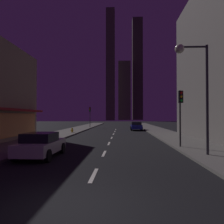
{
  "coord_description": "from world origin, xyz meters",
  "views": [
    {
      "loc": [
        1.16,
        -5.73,
        2.4
      ],
      "look_at": [
        0.0,
        19.5,
        2.9
      ],
      "focal_mm": 35.21,
      "sensor_mm": 36.0,
      "label": 1
    }
  ],
  "objects_px": {
    "car_parked_near": "(41,145)",
    "car_parked_far": "(136,126)",
    "fire_hydrant_far_left": "(72,130)",
    "traffic_light_far_left": "(90,113)",
    "traffic_light_near_right": "(181,106)",
    "street_lamp_right": "(193,72)"
  },
  "relations": [
    {
      "from": "car_parked_near",
      "to": "fire_hydrant_far_left",
      "type": "bearing_deg",
      "value": 97.26
    },
    {
      "from": "traffic_light_near_right",
      "to": "traffic_light_far_left",
      "type": "distance_m",
      "value": 30.78
    },
    {
      "from": "car_parked_near",
      "to": "fire_hydrant_far_left",
      "type": "height_order",
      "value": "car_parked_near"
    },
    {
      "from": "traffic_light_far_left",
      "to": "street_lamp_right",
      "type": "bearing_deg",
      "value": -71.23
    },
    {
      "from": "fire_hydrant_far_left",
      "to": "street_lamp_right",
      "type": "height_order",
      "value": "street_lamp_right"
    },
    {
      "from": "traffic_light_far_left",
      "to": "street_lamp_right",
      "type": "distance_m",
      "value": 33.87
    },
    {
      "from": "street_lamp_right",
      "to": "car_parked_near",
      "type": "bearing_deg",
      "value": -176.72
    },
    {
      "from": "car_parked_far",
      "to": "fire_hydrant_far_left",
      "type": "relative_size",
      "value": 6.48
    },
    {
      "from": "fire_hydrant_far_left",
      "to": "traffic_light_far_left",
      "type": "relative_size",
      "value": 0.16
    },
    {
      "from": "fire_hydrant_far_left",
      "to": "traffic_light_far_left",
      "type": "distance_m",
      "value": 14.73
    },
    {
      "from": "traffic_light_far_left",
      "to": "street_lamp_right",
      "type": "height_order",
      "value": "street_lamp_right"
    },
    {
      "from": "fire_hydrant_far_left",
      "to": "traffic_light_far_left",
      "type": "height_order",
      "value": "traffic_light_far_left"
    },
    {
      "from": "car_parked_near",
      "to": "traffic_light_near_right",
      "type": "height_order",
      "value": "traffic_light_near_right"
    },
    {
      "from": "car_parked_far",
      "to": "car_parked_near",
      "type": "bearing_deg",
      "value": -105.95
    },
    {
      "from": "traffic_light_near_right",
      "to": "street_lamp_right",
      "type": "distance_m",
      "value": 3.77
    },
    {
      "from": "car_parked_near",
      "to": "street_lamp_right",
      "type": "height_order",
      "value": "street_lamp_right"
    },
    {
      "from": "car_parked_far",
      "to": "traffic_light_near_right",
      "type": "bearing_deg",
      "value": -84.93
    },
    {
      "from": "car_parked_far",
      "to": "fire_hydrant_far_left",
      "type": "bearing_deg",
      "value": -143.14
    },
    {
      "from": "car_parked_near",
      "to": "traffic_light_far_left",
      "type": "xyz_separation_m",
      "value": [
        -1.9,
        32.54,
        2.45
      ]
    },
    {
      "from": "car_parked_far",
      "to": "traffic_light_far_left",
      "type": "bearing_deg",
      "value": 141.07
    },
    {
      "from": "car_parked_near",
      "to": "car_parked_far",
      "type": "xyz_separation_m",
      "value": [
        7.2,
        25.19,
        0.0
      ]
    },
    {
      "from": "street_lamp_right",
      "to": "traffic_light_far_left",
      "type": "bearing_deg",
      "value": 108.77
    }
  ]
}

